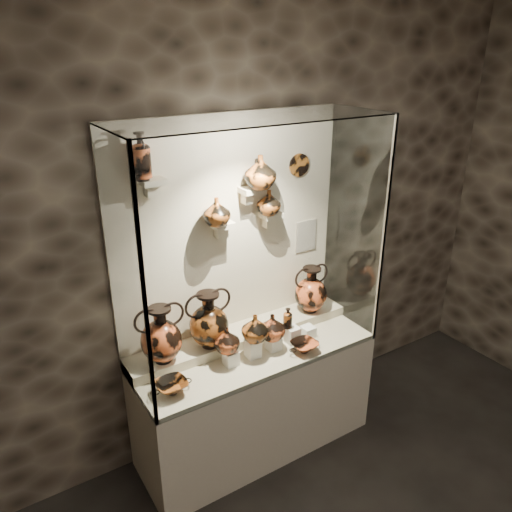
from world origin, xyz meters
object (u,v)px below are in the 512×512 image
(amphora_left, at_px, (161,334))
(kylix_left, at_px, (172,386))
(lekythos_tall, at_px, (141,154))
(jug_c, at_px, (272,327))
(kylix_right, at_px, (304,346))
(amphora_mid, at_px, (209,320))
(jug_a, at_px, (227,340))
(jug_b, at_px, (255,328))
(lekythos_small, at_px, (287,317))
(ovoid_vase_a, at_px, (217,212))
(ovoid_vase_c, at_px, (269,202))
(amphora_right, at_px, (311,289))
(ovoid_vase_b, at_px, (260,172))

(amphora_left, distance_m, kylix_left, 0.33)
(amphora_left, height_order, lekythos_tall, lekythos_tall)
(jug_c, height_order, kylix_right, jug_c)
(amphora_mid, relative_size, jug_c, 2.11)
(kylix_right, bearing_deg, kylix_left, 171.83)
(jug_a, relative_size, kylix_left, 0.71)
(amphora_mid, relative_size, jug_a, 2.25)
(jug_b, xyz_separation_m, lekythos_small, (0.29, 0.03, -0.02))
(lekythos_small, distance_m, lekythos_tall, 1.48)
(jug_b, xyz_separation_m, ovoid_vase_a, (-0.12, 0.27, 0.75))
(kylix_left, relative_size, ovoid_vase_c, 1.44)
(amphora_mid, relative_size, lekythos_tall, 1.32)
(amphora_left, distance_m, amphora_mid, 0.33)
(kylix_left, relative_size, kylix_right, 1.07)
(lekythos_tall, bearing_deg, ovoid_vase_c, 12.31)
(kylix_left, distance_m, lekythos_tall, 1.38)
(jug_b, distance_m, lekythos_tall, 1.33)
(lekythos_small, bearing_deg, lekythos_tall, 144.47)
(jug_a, bearing_deg, amphora_left, 147.38)
(amphora_right, relative_size, ovoid_vase_b, 1.66)
(kylix_left, bearing_deg, kylix_right, -9.22)
(amphora_left, distance_m, ovoid_vase_b, 1.21)
(kylix_left, bearing_deg, ovoid_vase_b, 15.39)
(kylix_right, bearing_deg, lekythos_tall, 151.07)
(jug_b, distance_m, kylix_left, 0.66)
(ovoid_vase_b, bearing_deg, lekythos_small, -73.20)
(jug_a, distance_m, ovoid_vase_a, 0.83)
(jug_c, height_order, ovoid_vase_c, ovoid_vase_c)
(kylix_right, bearing_deg, amphora_mid, 146.48)
(lekythos_tall, relative_size, ovoid_vase_b, 1.38)
(kylix_left, relative_size, lekythos_tall, 0.82)
(jug_c, xyz_separation_m, lekythos_small, (0.14, 0.02, 0.02))
(amphora_mid, xyz_separation_m, kylix_right, (0.56, -0.32, -0.22))
(amphora_right, relative_size, ovoid_vase_a, 1.98)
(kylix_right, bearing_deg, amphora_right, 43.69)
(amphora_right, distance_m, jug_b, 0.66)
(amphora_left, bearing_deg, jug_a, -39.96)
(jug_b, relative_size, ovoid_vase_a, 1.05)
(amphora_right, bearing_deg, jug_c, -149.52)
(amphora_right, height_order, kylix_right, amphora_right)
(lekythos_tall, bearing_deg, kylix_right, -11.63)
(amphora_left, bearing_deg, kylix_left, -117.46)
(lekythos_tall, bearing_deg, kylix_left, -85.96)
(jug_b, relative_size, ovoid_vase_b, 0.88)
(lekythos_small, bearing_deg, ovoid_vase_b, 93.49)
(kylix_right, height_order, ovoid_vase_c, ovoid_vase_c)
(kylix_right, bearing_deg, amphora_left, 156.41)
(amphora_left, xyz_separation_m, amphora_mid, (0.33, -0.00, 0.00))
(lekythos_small, height_order, kylix_right, lekythos_small)
(amphora_left, xyz_separation_m, kylix_left, (-0.05, -0.25, -0.22))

